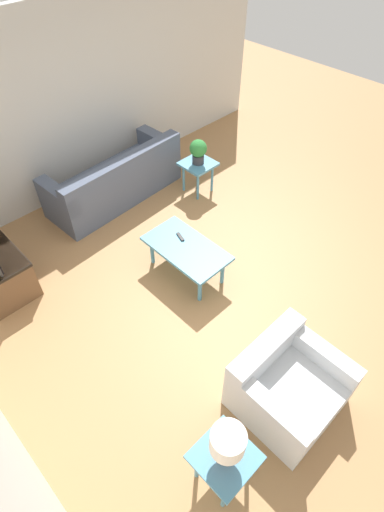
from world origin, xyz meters
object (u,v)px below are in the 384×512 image
object	(u,v)px
sofa	(116,181)
armchair	(287,386)
potted_plant	(198,150)
coffee_table	(186,250)
table_lamp	(227,444)
side_table_plant	(198,168)
side_table_lamp	(224,460)

from	to	relation	value
sofa	armchair	distance (m)	3.94
armchair	potted_plant	size ratio (longest dim) A/B	2.49
coffee_table	table_lamp	distance (m)	2.51
armchair	potted_plant	distance (m)	3.65
side_table_plant	side_table_lamp	bearing A→B (deg)	138.09
potted_plant	table_lamp	world-z (taller)	table_lamp
side_table_plant	side_table_lamp	distance (m)	4.24
coffee_table	side_table_plant	distance (m)	1.79
sofa	potted_plant	xyz separation A→B (m)	(-0.75, -1.04, 0.43)
sofa	potted_plant	size ratio (longest dim) A/B	5.66
side_table_lamp	potted_plant	bearing A→B (deg)	-41.91
side_table_lamp	table_lamp	xyz separation A→B (m)	(0.00, -0.00, 0.38)
side_table_plant	armchair	bearing A→B (deg)	148.94
side_table_plant	coffee_table	bearing A→B (deg)	130.43
sofa	armchair	xyz separation A→B (m)	(-3.85, 0.83, -0.02)
armchair	side_table_plant	world-z (taller)	armchair
table_lamp	armchair	bearing A→B (deg)	-86.72
table_lamp	coffee_table	bearing A→B (deg)	-36.39
potted_plant	table_lamp	xyz separation A→B (m)	(-3.16, 2.84, 0.08)
side_table_plant	potted_plant	xyz separation A→B (m)	(-0.00, 0.00, 0.31)
coffee_table	side_table_lamp	xyz separation A→B (m)	(-2.00, 1.47, 0.02)
sofa	coffee_table	world-z (taller)	sofa
armchair	coffee_table	xyz separation A→B (m)	(1.94, -0.51, 0.11)
armchair	table_lamp	xyz separation A→B (m)	(-0.06, 0.97, 0.52)
coffee_table	side_table_plant	size ratio (longest dim) A/B	2.11
armchair	table_lamp	distance (m)	1.10
armchair	potted_plant	bearing A→B (deg)	59.33
armchair	side_table_plant	bearing A→B (deg)	59.33
sofa	side_table_lamp	xyz separation A→B (m)	(-3.90, 1.79, 0.12)
coffee_table	side_table_lamp	world-z (taller)	side_table_lamp
armchair	table_lamp	size ratio (longest dim) A/B	2.13
side_table_lamp	side_table_plant	bearing A→B (deg)	-41.91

